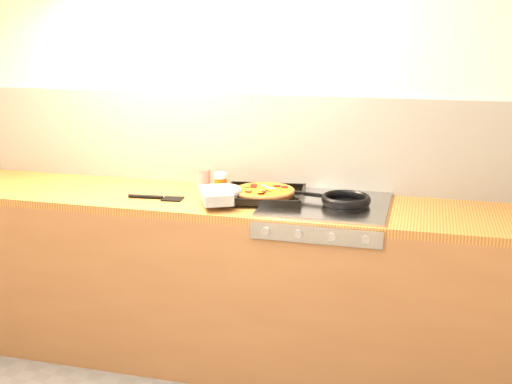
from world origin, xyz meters
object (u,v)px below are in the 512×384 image
(frying_pan, at_px, (345,200))
(tomato_can, at_px, (203,180))
(juice_glass, at_px, (221,183))
(pizza_on_tray, at_px, (251,193))

(frying_pan, xyz_separation_m, tomato_can, (-0.77, 0.14, 0.02))
(tomato_can, distance_m, juice_glass, 0.12)
(pizza_on_tray, relative_size, tomato_can, 4.56)
(pizza_on_tray, xyz_separation_m, tomato_can, (-0.31, 0.15, 0.02))
(pizza_on_tray, distance_m, tomato_can, 0.34)
(juice_glass, bearing_deg, pizza_on_tray, -29.75)
(pizza_on_tray, distance_m, juice_glass, 0.23)
(tomato_can, bearing_deg, pizza_on_tray, -25.38)
(pizza_on_tray, bearing_deg, juice_glass, 150.25)
(frying_pan, relative_size, tomato_can, 3.54)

